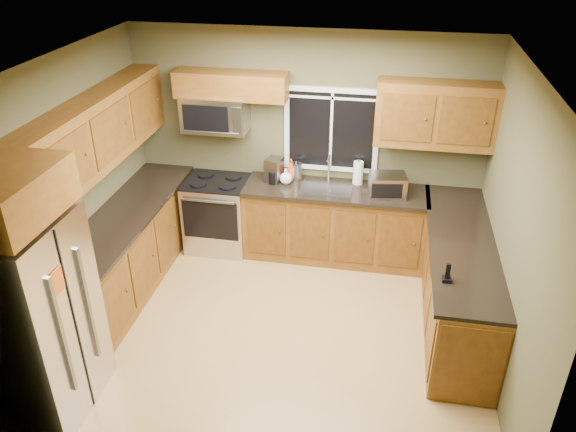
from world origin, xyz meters
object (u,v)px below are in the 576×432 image
(soap_bottle_a, at_px, (291,170))
(soap_bottle_c, at_px, (286,176))
(paper_towel_roll, at_px, (358,173))
(toaster_oven, at_px, (387,185))
(range, at_px, (218,214))
(cordless_phone, at_px, (447,276))
(kettle, at_px, (296,171))
(refrigerator, at_px, (35,319))
(microwave, at_px, (215,114))
(coffee_maker, at_px, (274,171))

(soap_bottle_a, distance_m, soap_bottle_c, 0.12)
(paper_towel_roll, bearing_deg, toaster_oven, -36.36)
(range, distance_m, soap_bottle_a, 1.10)
(soap_bottle_a, height_order, cordless_phone, soap_bottle_a)
(range, distance_m, kettle, 1.14)
(refrigerator, relative_size, kettle, 7.10)
(microwave, relative_size, kettle, 3.00)
(refrigerator, xyz_separation_m, soap_bottle_c, (1.54, 2.82, 0.13))
(range, distance_m, paper_towel_roll, 1.82)
(microwave, height_order, kettle, microwave)
(refrigerator, relative_size, microwave, 2.37)
(toaster_oven, distance_m, coffee_maker, 1.35)
(refrigerator, bearing_deg, toaster_oven, 44.78)
(microwave, bearing_deg, refrigerator, -103.34)
(range, xyz_separation_m, kettle, (0.96, 0.18, 0.59))
(range, relative_size, paper_towel_roll, 3.05)
(paper_towel_roll, height_order, soap_bottle_a, paper_towel_roll)
(soap_bottle_a, relative_size, cordless_phone, 1.50)
(range, relative_size, toaster_oven, 2.09)
(microwave, height_order, coffee_maker, microwave)
(refrigerator, height_order, soap_bottle_c, refrigerator)
(range, relative_size, soap_bottle_a, 3.49)
(toaster_oven, height_order, soap_bottle_a, soap_bottle_a)
(paper_towel_roll, distance_m, soap_bottle_a, 0.80)
(kettle, height_order, soap_bottle_a, soap_bottle_a)
(coffee_maker, bearing_deg, range, -172.94)
(coffee_maker, bearing_deg, soap_bottle_c, -13.17)
(refrigerator, xyz_separation_m, coffee_maker, (1.39, 2.86, 0.18))
(refrigerator, relative_size, cordless_phone, 10.03)
(kettle, bearing_deg, cordless_phone, -47.79)
(microwave, relative_size, soap_bottle_c, 4.02)
(range, height_order, coffee_maker, coffee_maker)
(toaster_oven, xyz_separation_m, coffee_maker, (-1.35, 0.14, 0.01))
(refrigerator, xyz_separation_m, range, (0.69, 2.77, -0.43))
(toaster_oven, distance_m, soap_bottle_a, 1.17)
(microwave, relative_size, cordless_phone, 4.24)
(refrigerator, bearing_deg, microwave, 76.66)
(coffee_maker, bearing_deg, paper_towel_roll, 7.05)
(soap_bottle_a, bearing_deg, range, -170.12)
(refrigerator, xyz_separation_m, paper_towel_roll, (2.39, 2.98, 0.18))
(toaster_oven, bearing_deg, kettle, 168.19)
(microwave, bearing_deg, soap_bottle_c, -5.61)
(soap_bottle_c, height_order, cordless_phone, soap_bottle_c)
(coffee_maker, relative_size, soap_bottle_c, 1.54)
(coffee_maker, xyz_separation_m, paper_towel_roll, (0.99, 0.12, 0.00))
(range, distance_m, coffee_maker, 0.93)
(range, bearing_deg, soap_bottle_c, 3.48)
(soap_bottle_c, bearing_deg, kettle, 52.07)
(paper_towel_roll, height_order, soap_bottle_c, paper_towel_roll)
(soap_bottle_c, bearing_deg, microwave, 174.39)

